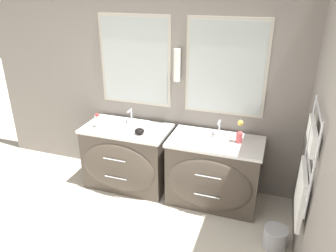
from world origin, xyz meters
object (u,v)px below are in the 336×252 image
Objects in this scene: flower_vase at (239,133)px; waste_bin at (275,237)px; vanity_right at (213,172)px; toiletry_bottle at (98,121)px; vanity_left at (127,157)px; amenity_bowl at (139,131)px.

flower_vase is 1.11m from waste_bin.
vanity_right is 1.51m from toiletry_bottle.
vanity_right is 0.95m from waste_bin.
waste_bin is (2.18, -0.46, -0.76)m from toiletry_bottle.
vanity_right is at bearing 0.00° from vanity_left.
vanity_right is 6.28× the size of toiletry_bottle.
flower_vase reaches higher than toiletry_bottle.
flower_vase is at bearing 7.73° from amenity_bowl.
amenity_bowl is 1.14m from flower_vase.
amenity_bowl is 0.50× the size of waste_bin.
amenity_bowl is (-0.88, -0.08, 0.42)m from vanity_right.
waste_bin is (1.85, -0.52, -0.29)m from vanity_left.
vanity_right is 0.56m from flower_vase.
waste_bin is at bearing -49.97° from flower_vase.
vanity_right is at bearing 144.93° from waste_bin.
vanity_left is at bearing 160.41° from amenity_bowl.
vanity_left is 1.44m from flower_vase.
toiletry_bottle is 0.71× the size of waste_bin.
vanity_left and vanity_right have the same top height.
amenity_bowl is at bearing -172.27° from flower_vase.
toiletry_bottle is 1.44× the size of amenity_bowl.
flower_vase is (1.68, 0.13, 0.04)m from toiletry_bottle.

